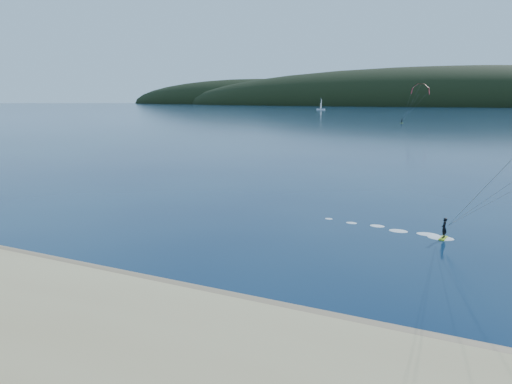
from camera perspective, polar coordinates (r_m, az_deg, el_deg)
ground at (r=23.73m, az=-13.75°, el=-16.06°), size 1800.00×1800.00×0.00m
wet_sand at (r=26.96m, az=-7.55°, el=-12.26°), size 220.00×2.50×0.10m
headland at (r=761.49m, az=25.24°, el=9.44°), size 1200.00×310.00×140.00m
kitesurfer_far at (r=209.32m, az=19.21°, el=11.23°), size 11.87×8.37×15.27m
sailboat at (r=440.38m, az=7.85°, el=9.91°), size 7.78×4.95×10.97m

